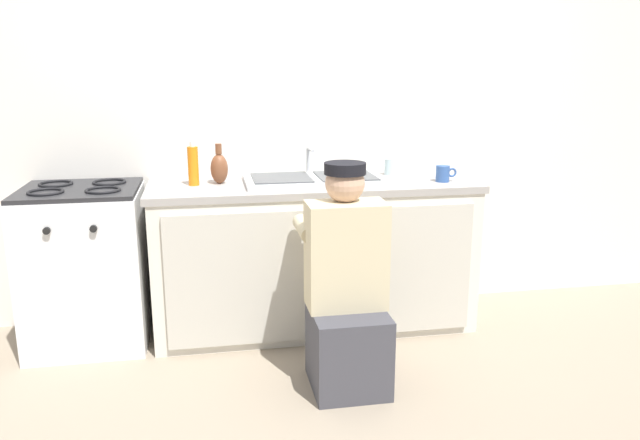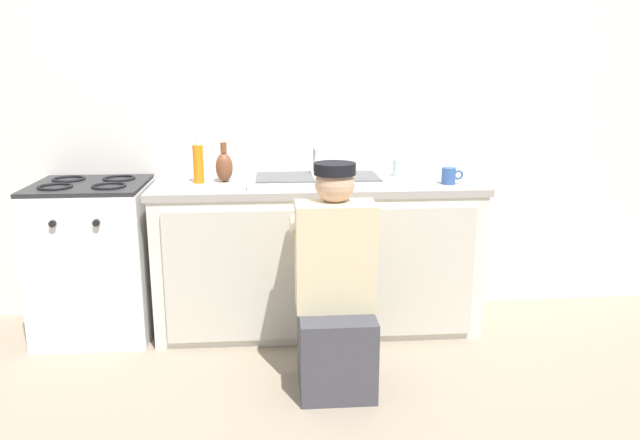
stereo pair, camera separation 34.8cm
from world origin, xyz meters
name	(u,v)px [view 1 (the left image)]	position (x,y,z in m)	size (l,w,h in m)	color
ground_plane	(323,345)	(0.00, 0.00, 0.00)	(12.00, 12.00, 0.00)	gray
back_wall	(304,115)	(0.00, 0.65, 1.25)	(6.00, 0.10, 2.50)	silver
counter_cabinet	(314,259)	(0.00, 0.29, 0.42)	(1.86, 0.62, 0.85)	silver
countertop	(314,186)	(0.00, 0.30, 0.87)	(1.90, 0.62, 0.04)	#9E9993
sink_double_basin	(314,179)	(0.00, 0.30, 0.91)	(0.80, 0.44, 0.19)	silver
stove_range	(86,266)	(-1.30, 0.30, 0.45)	(0.64, 0.62, 0.91)	white
plumber_person	(347,296)	(0.03, -0.44, 0.46)	(0.42, 0.61, 1.10)	#3F3F47
soap_bottle_orange	(193,165)	(-0.69, 0.34, 1.00)	(0.06, 0.06, 0.25)	orange
water_glass	(389,167)	(0.51, 0.48, 0.94)	(0.06, 0.06, 0.10)	#ADC6CC
coffee_mug	(443,174)	(0.75, 0.19, 0.93)	(0.13, 0.08, 0.09)	#335699
vase_decorative	(219,168)	(-0.54, 0.37, 0.98)	(0.10, 0.10, 0.23)	brown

